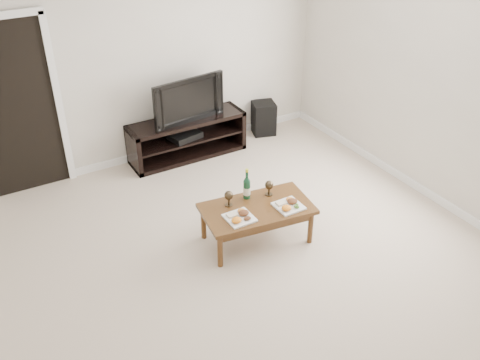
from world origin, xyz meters
The scene contains 13 objects.
floor centered at (0.00, 0.00, 0.00)m, with size 5.50×5.50×0.00m, color #C1AE9B.
back_wall centered at (0.00, 2.77, 1.30)m, with size 5.00×0.04×2.60m, color beige.
doorway centered at (-1.55, 2.73, 1.02)m, with size 0.90×0.02×2.05m, color black.
media_console centered at (0.45, 2.50, 0.28)m, with size 1.57×0.45×0.55m, color black.
television centered at (0.45, 2.50, 0.84)m, with size 1.02×0.13×0.58m, color black.
av_receiver centered at (0.41, 2.48, 0.33)m, with size 0.40×0.30×0.08m, color black.
subwoofer centered at (1.71, 2.57, 0.23)m, with size 0.31×0.31×0.47m, color black.
coffee_table centered at (0.28, 0.46, 0.21)m, with size 1.13×0.62×0.42m, color #533317.
plate_left centered at (0.02, 0.38, 0.45)m, with size 0.27×0.27×0.07m, color white.
plate_right centered at (0.56, 0.30, 0.45)m, with size 0.27×0.27×0.07m, color white.
wine_bottle centered at (0.28, 0.67, 0.59)m, with size 0.07×0.07×0.35m, color #103C23.
goblet_left centered at (0.05, 0.64, 0.51)m, with size 0.09×0.09×0.17m, color #392E1F, non-canonical shape.
goblet_right centered at (0.51, 0.60, 0.51)m, with size 0.09×0.09×0.17m, color #392E1F, non-canonical shape.
Camera 1 is at (-2.15, -3.35, 3.54)m, focal length 40.00 mm.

